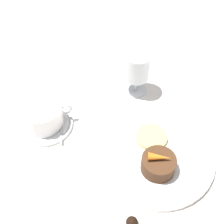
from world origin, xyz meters
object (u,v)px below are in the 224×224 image
at_px(dinner_plate, 156,155).
at_px(coffee_cup, 43,115).
at_px(dessert_cake, 158,164).
at_px(wine_glass, 137,68).

relative_size(dinner_plate, coffee_cup, 2.19).
bearing_deg(coffee_cup, dessert_cake, -44.26).
xyz_separation_m(dinner_plate, wine_glass, (0.03, 0.23, 0.07)).
height_order(dinner_plate, coffee_cup, coffee_cup).
relative_size(dinner_plate, dessert_cake, 3.55).
xyz_separation_m(coffee_cup, dessert_cake, (0.22, -0.21, -0.01)).
height_order(coffee_cup, wine_glass, wine_glass).
bearing_deg(dinner_plate, coffee_cup, 142.87).
distance_m(dinner_plate, wine_glass, 0.24).
bearing_deg(coffee_cup, dinner_plate, -37.13).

